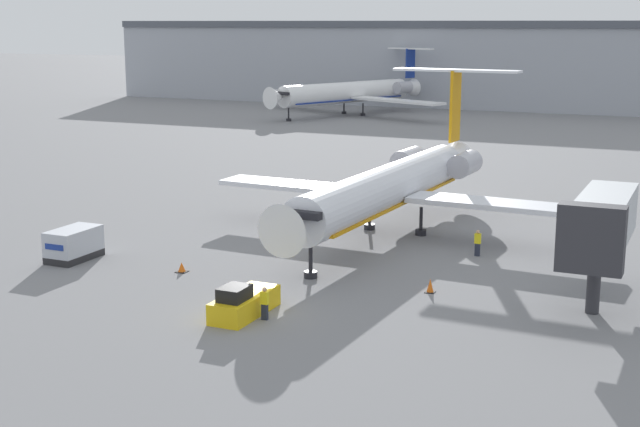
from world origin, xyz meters
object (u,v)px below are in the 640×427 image
luggage_cart (74,244)px  airplane_parked_far_left (350,92)px  traffic_cone_right (430,286)px  jet_bridge (602,223)px  pushback_tug (244,303)px  worker_near_tug (265,303)px  worker_by_wing (478,242)px  airplane_main (392,184)px  traffic_cone_left (182,267)px

luggage_cart → airplane_parked_far_left: size_ratio=0.10×
traffic_cone_right → jet_bridge: jet_bridge is taller
traffic_cone_right → pushback_tug: bearing=-134.3°
traffic_cone_right → airplane_parked_far_left: bearing=115.1°
worker_near_tug → airplane_parked_far_left: bearing=110.1°
worker_by_wing → jet_bridge: bearing=-40.3°
traffic_cone_right → worker_near_tug: bearing=-128.1°
worker_by_wing → jet_bridge: 11.55m
airplane_main → worker_near_tug: 20.52m
airplane_parked_far_left → traffic_cone_right: bearing=-64.9°
worker_near_tug → worker_by_wing: bearing=68.5°
worker_by_wing → traffic_cone_left: (-15.36, -11.10, -0.63)m
airplane_main → traffic_cone_left: 17.06m
jet_bridge → airplane_parked_far_left: bearing=120.1°
worker_near_tug → airplane_parked_far_left: 102.38m
luggage_cart → jet_bridge: bearing=7.9°
traffic_cone_left → traffic_cone_right: (14.97, 2.21, 0.10)m
airplane_main → luggage_cart: size_ratio=8.36×
worker_near_tug → worker_by_wing: worker_by_wing is taller
traffic_cone_right → airplane_main: bearing=118.7°
worker_near_tug → airplane_parked_far_left: airplane_parked_far_left is taller
worker_by_wing → worker_near_tug: bearing=-111.5°
airplane_main → airplane_parked_far_left: airplane_main is taller
traffic_cone_left → jet_bridge: bearing=9.5°
pushback_tug → luggage_cart: size_ratio=1.29×
traffic_cone_right → traffic_cone_left: bearing=-171.6°
airplane_main → worker_by_wing: (7.15, -3.47, -2.69)m
traffic_cone_left → jet_bridge: 24.43m
luggage_cart → worker_by_wing: bearing=26.3°
airplane_main → traffic_cone_right: bearing=-61.3°
airplane_main → jet_bridge: (15.53, -10.58, 0.84)m
luggage_cart → jet_bridge: jet_bridge is taller
pushback_tug → traffic_cone_right: (7.57, 7.76, -0.29)m
pushback_tug → jet_bridge: bearing=30.3°
traffic_cone_right → airplane_parked_far_left: airplane_parked_far_left is taller
worker_by_wing → traffic_cone_right: bearing=-92.5°
luggage_cart → worker_near_tug: size_ratio=2.12×
airplane_main → worker_near_tug: airplane_main is taller
luggage_cart → traffic_cone_left: 7.87m
pushback_tug → traffic_cone_left: size_ratio=7.31×
airplane_main → pushback_tug: 20.36m
worker_near_tug → airplane_parked_far_left: (-35.10, 96.13, 2.80)m
airplane_main → luggage_cart: (-16.04, -14.95, -2.59)m
airplane_main → worker_near_tug: size_ratio=17.75×
airplane_main → jet_bridge: airplane_main is taller
airplane_parked_far_left → airplane_main: bearing=-65.5°
worker_by_wing → jet_bridge: jet_bridge is taller
traffic_cone_left → airplane_parked_far_left: bearing=106.3°
traffic_cone_left → jet_bridge: jet_bridge is taller
airplane_main → traffic_cone_right: size_ratio=38.50×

